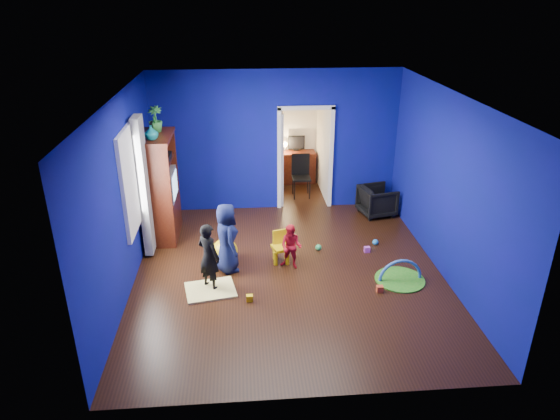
{
  "coord_description": "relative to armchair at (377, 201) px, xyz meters",
  "views": [
    {
      "loc": [
        -0.72,
        -7.07,
        4.29
      ],
      "look_at": [
        -0.11,
        0.4,
        0.97
      ],
      "focal_mm": 32.0,
      "sensor_mm": 36.0,
      "label": 1
    }
  ],
  "objects": [
    {
      "name": "toy_0",
      "position": [
        -0.69,
        -2.86,
        -0.26
      ],
      "size": [
        0.1,
        0.08,
        0.1
      ],
      "primitive_type": "cube",
      "color": "#E65026",
      "rests_on": "floor"
    },
    {
      "name": "toy_2",
      "position": [
        -2.71,
        -2.95,
        -0.26
      ],
      "size": [
        0.1,
        0.08,
        0.1
      ],
      "primitive_type": "cube",
      "color": "yellow",
      "rests_on": "floor"
    },
    {
      "name": "desk_lamp",
      "position": [
        -1.72,
        2.12,
        0.62
      ],
      "size": [
        0.14,
        0.14,
        0.14
      ],
      "primitive_type": "sphere",
      "color": "#FFD88C",
      "rests_on": "study_desk"
    },
    {
      "name": "toy_4",
      "position": [
        -0.58,
        -1.59,
        -0.26
      ],
      "size": [
        0.1,
        0.08,
        0.1
      ],
      "primitive_type": "cube",
      "color": "#CF4DCB",
      "rests_on": "floor"
    },
    {
      "name": "window_left",
      "position": [
        -4.53,
        -1.85,
        1.24
      ],
      "size": [
        0.03,
        0.95,
        1.55
      ],
      "primitive_type": "cube",
      "color": "white",
      "rests_on": "wall_left"
    },
    {
      "name": "desk_monitor",
      "position": [
        -1.44,
        2.18,
        0.64
      ],
      "size": [
        0.4,
        0.05,
        0.32
      ],
      "primitive_type": "cube",
      "color": "black",
      "rests_on": "study_desk"
    },
    {
      "name": "toddler_red",
      "position": [
        -1.99,
        -2.01,
        0.08
      ],
      "size": [
        0.47,
        0.43,
        0.78
      ],
      "primitive_type": "imported",
      "rotation": [
        0.0,
        0.0,
        -0.45
      ],
      "color": "red",
      "rests_on": "floor"
    },
    {
      "name": "alcove",
      "position": [
        -1.44,
        1.42,
        0.94
      ],
      "size": [
        1.0,
        1.75,
        2.5
      ],
      "primitive_type": null,
      "color": "silver",
      "rests_on": "floor"
    },
    {
      "name": "kid_chair",
      "position": [
        -2.14,
        -1.81,
        -0.06
      ],
      "size": [
        0.35,
        0.35,
        0.5
      ],
      "primitive_type": "cube",
      "rotation": [
        0.0,
        0.0,
        0.3
      ],
      "color": "yellow",
      "rests_on": "floor"
    },
    {
      "name": "ceiling",
      "position": [
        -2.04,
        -2.2,
        2.59
      ],
      "size": [
        5.0,
        5.5,
        0.01
      ],
      "primitive_type": "cube",
      "color": "white",
      "rests_on": "wall_back"
    },
    {
      "name": "tv_armoire",
      "position": [
        -4.26,
        -0.62,
        0.67
      ],
      "size": [
        0.58,
        1.14,
        1.96
      ],
      "primitive_type": "cube",
      "color": "#3D190A",
      "rests_on": "floor"
    },
    {
      "name": "toy_1",
      "position": [
        -0.36,
        -1.33,
        -0.25
      ],
      "size": [
        0.11,
        0.11,
        0.11
      ],
      "primitive_type": "sphere",
      "color": "#237FC8",
      "rests_on": "floor"
    },
    {
      "name": "toy_3",
      "position": [
        -1.43,
        -1.44,
        -0.25
      ],
      "size": [
        0.11,
        0.11,
        0.11
      ],
      "primitive_type": "sphere",
      "color": "green",
      "rests_on": "floor"
    },
    {
      "name": "wall_back",
      "position": [
        -2.04,
        0.55,
        1.14
      ],
      "size": [
        5.0,
        0.02,
        2.9
      ],
      "primitive_type": "cube",
      "color": "navy",
      "rests_on": "floor"
    },
    {
      "name": "book_shelf",
      "position": [
        -1.44,
        2.17,
        1.71
      ],
      "size": [
        0.88,
        0.24,
        0.04
      ],
      "primitive_type": "cube",
      "color": "white",
      "rests_on": "study_desk"
    },
    {
      "name": "vase",
      "position": [
        -4.26,
        -0.92,
        1.78
      ],
      "size": [
        0.3,
        0.3,
        0.24
      ],
      "primitive_type": "imported",
      "rotation": [
        0.0,
        0.0,
        -0.34
      ],
      "color": "#0D6569",
      "rests_on": "tv_armoire"
    },
    {
      "name": "armchair",
      "position": [
        0.0,
        0.0,
        0.0
      ],
      "size": [
        0.8,
        0.78,
        0.61
      ],
      "primitive_type": "imported",
      "rotation": [
        0.0,
        0.0,
        1.79
      ],
      "color": "black",
      "rests_on": "floor"
    },
    {
      "name": "child_black",
      "position": [
        -3.31,
        -2.52,
        0.24
      ],
      "size": [
        0.47,
        0.46,
        1.1
      ],
      "primitive_type": "imported",
      "rotation": [
        0.0,
        0.0,
        2.42
      ],
      "color": "black",
      "rests_on": "floor"
    },
    {
      "name": "child_navy",
      "position": [
        -3.04,
        -2.01,
        0.29
      ],
      "size": [
        0.53,
        0.66,
        1.18
      ],
      "primitive_type": "imported",
      "rotation": [
        0.0,
        0.0,
        1.86
      ],
      "color": "#0E1235",
      "rests_on": "floor"
    },
    {
      "name": "play_mat",
      "position": [
        -0.28,
        -2.56,
        -0.3
      ],
      "size": [
        0.8,
        0.8,
        0.02
      ],
      "primitive_type": "cylinder",
      "color": "green",
      "rests_on": "floor"
    },
    {
      "name": "doorway",
      "position": [
        -1.44,
        0.55,
        0.74
      ],
      "size": [
        1.16,
        0.1,
        2.1
      ],
      "primitive_type": "cube",
      "color": "white",
      "rests_on": "floor"
    },
    {
      "name": "potted_plant",
      "position": [
        -4.26,
        -0.4,
        1.88
      ],
      "size": [
        0.27,
        0.27,
        0.46
      ],
      "primitive_type": "imported",
      "rotation": [
        0.0,
        0.0,
        -0.06
      ],
      "color": "green",
      "rests_on": "tv_armoire"
    },
    {
      "name": "hopper_ball",
      "position": [
        -3.09,
        -1.76,
        -0.09
      ],
      "size": [
        0.44,
        0.44,
        0.44
      ],
      "primitive_type": "sphere",
      "color": "yellow",
      "rests_on": "floor"
    },
    {
      "name": "study_desk",
      "position": [
        -1.44,
        2.06,
        0.07
      ],
      "size": [
        0.88,
        0.44,
        0.75
      ],
      "primitive_type": "cube",
      "color": "#3D140A",
      "rests_on": "floor"
    },
    {
      "name": "folding_chair",
      "position": [
        -1.44,
        1.1,
        0.15
      ],
      "size": [
        0.4,
        0.4,
        0.92
      ],
      "primitive_type": "cube",
      "color": "black",
      "rests_on": "floor"
    },
    {
      "name": "crt_tv",
      "position": [
        -4.22,
        -0.62,
        0.71
      ],
      "size": [
        0.46,
        0.7,
        0.54
      ],
      "primitive_type": "cube",
      "color": "silver",
      "rests_on": "tv_armoire"
    },
    {
      "name": "yellow_blanket",
      "position": [
        -3.31,
        -2.62,
        -0.29
      ],
      "size": [
        0.85,
        0.73,
        0.03
      ],
      "primitive_type": "cube",
      "rotation": [
        0.0,
        0.0,
        0.19
      ],
      "color": "#F2E07A",
      "rests_on": "floor"
    },
    {
      "name": "curtain",
      "position": [
        -4.41,
        -1.3,
        0.94
      ],
      "size": [
        0.14,
        0.42,
        2.4
      ],
      "primitive_type": "cube",
      "color": "slate",
      "rests_on": "floor"
    },
    {
      "name": "wall_front",
      "position": [
        -2.04,
        -4.95,
        1.14
      ],
      "size": [
        5.0,
        0.02,
        2.9
      ],
      "primitive_type": "cube",
      "color": "navy",
      "rests_on": "floor"
    },
    {
      "name": "toy_arch",
      "position": [
        -0.28,
        -2.56,
        -0.29
      ],
      "size": [
        0.72,
        0.09,
        0.72
      ],
      "primitive_type": "torus",
      "rotation": [
        1.57,
        0.0,
        0.06
      ],
      "color": "#3F8CD8",
      "rests_on": "floor"
    },
    {
      "name": "floor",
      "position": [
        -2.04,
        -2.2,
        -0.31
      ],
      "size": [
        5.0,
        5.5,
        0.01
      ],
      "primitive_type": "cube",
      "color": "black",
      "rests_on": "ground"
    },
    {
      "name": "wall_right",
      "position": [
        0.46,
        -2.2,
        1.14
      ],
      "size": [
        0.02,
        5.5,
        2.9
      ],
      "primitive_type": "cube",
      "color": "navy",
      "rests_on": "floor"
    },
    {
      "name": "wall_left",
      "position": [
        -4.54,
        -2.2,
        1.14
      ],
      "size": [
        0.02,
        5.5,
        2.9
      ],
      "primitive_type": "cube",
      "color": "navy",
      "rests_on": "floor"
    }
  ]
}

